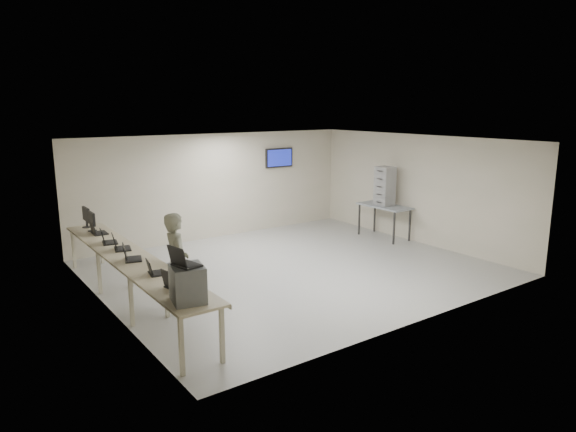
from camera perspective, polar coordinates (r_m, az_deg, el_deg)
room at (r=11.07m, az=0.57°, el=1.21°), size 8.01×7.01×2.81m
workbench at (r=9.54m, az=-17.14°, el=-4.74°), size 0.76×6.00×0.90m
equipment_box at (r=7.13m, az=-11.09°, el=-7.39°), size 0.51×0.56×0.51m
laptop_on_box at (r=7.00m, az=-11.62°, el=-4.94°), size 0.38×0.42×0.29m
laptop_0 at (r=7.69m, az=-12.48°, el=-7.38°), size 0.37×0.42×0.29m
laptop_1 at (r=8.41m, az=-14.71°, el=-5.88°), size 0.31×0.35×0.25m
laptop_2 at (r=9.26m, az=-17.17°, el=-4.29°), size 0.41×0.44×0.30m
laptop_3 at (r=9.99m, az=-18.25°, el=-3.16°), size 0.40×0.45×0.31m
laptop_4 at (r=10.52m, az=-19.49°, el=-2.51°), size 0.37×0.42×0.29m
laptop_5 at (r=11.36m, az=-20.50°, el=-1.52°), size 0.33×0.40×0.30m
monitor_near at (r=11.63m, az=-20.98°, el=-0.37°), size 0.19×0.42×0.41m
monitor_far at (r=12.03m, az=-21.50°, el=0.07°), size 0.20×0.45×0.44m
soldier at (r=9.00m, az=-12.24°, el=-5.13°), size 0.51×0.69×1.76m
side_table at (r=14.03m, az=10.66°, el=0.89°), size 0.70×1.49×0.90m
storage_bins at (r=13.91m, az=10.70°, el=3.28°), size 0.40×0.44×1.04m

